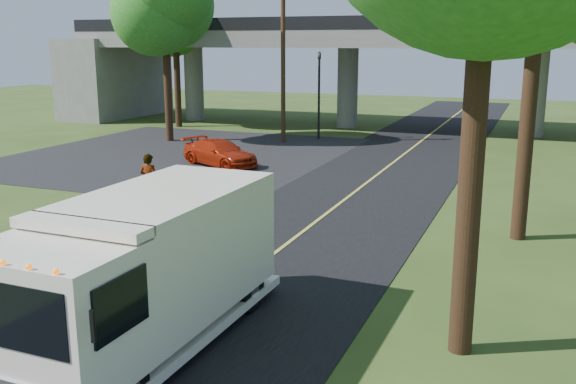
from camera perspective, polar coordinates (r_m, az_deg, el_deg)
The scene contains 12 objects.
ground at distance 13.78m, azimuth -9.39°, elevation -11.60°, with size 120.00×120.00×0.00m, color #2E4318.
road at distance 22.42m, azimuth 3.84°, elevation -1.66°, with size 7.00×90.00×0.02m, color black.
parking_lot at distance 34.11m, azimuth -9.72°, elevation 3.30°, with size 16.00×18.00×0.01m, color black.
lane_line at distance 22.41m, azimuth 3.84°, elevation -1.61°, with size 0.12×90.00×0.01m, color gold.
overpass at distance 43.17m, azimuth 13.18°, elevation 11.26°, with size 54.00×10.00×7.30m.
traffic_signal at distance 38.84m, azimuth 2.78°, elevation 9.40°, with size 0.18×0.22×5.20m.
utility_pole at distance 37.43m, azimuth -0.44°, elevation 11.41°, with size 1.60×0.26×9.00m.
tree_left_lot at distance 38.42m, azimuth -10.82°, elevation 16.17°, with size 5.60×5.50×10.50m.
tree_left_far at distance 45.07m, azimuth -9.91°, elevation 15.15°, with size 5.26×5.16×9.89m.
step_van at distance 12.44m, azimuth -12.61°, elevation -6.61°, with size 2.68×7.01×2.92m.
red_sedan at distance 30.69m, azimuth -6.08°, elevation 3.49°, with size 1.72×4.24×1.23m, color #A8220A.
pedestrian at distance 23.15m, azimuth -12.23°, elevation 0.99°, with size 0.71×0.46×1.94m, color gray.
Camera 1 is at (6.62, -10.64, 5.73)m, focal length 40.00 mm.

